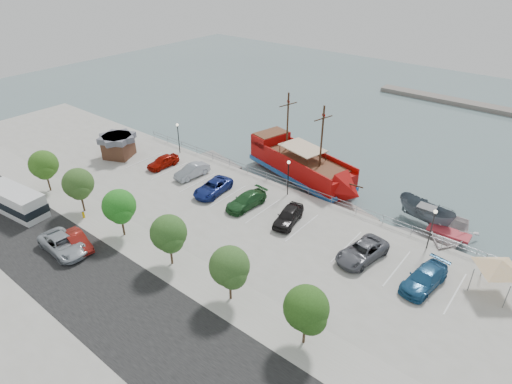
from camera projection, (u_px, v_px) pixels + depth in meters
The scene contains 34 objects.
ground at pixel (252, 227), 45.04m from camera, with size 160.00×160.00×0.00m, color slate.
land_slab at pixel (67, 353), 30.67m from camera, with size 100.00×58.00×1.20m, color #99978B.
street at pixel (123, 307), 33.74m from camera, with size 100.00×8.00×0.04m, color black.
sidewalk at pixel (180, 268), 37.78m from camera, with size 100.00×4.00×0.05m, color #A4A095.
seawall_railing at pixel (294, 186), 49.53m from camera, with size 50.00×0.06×1.00m.
far_shore at pixel (489, 108), 76.53m from camera, with size 40.00×3.00×0.80m, color slate.
pirate_ship at pixel (307, 169), 52.63m from camera, with size 17.62×8.59×10.91m.
patrol_boat at pixel (425, 215), 44.81m from camera, with size 2.43×6.45×2.50m, color #535D66.
speedboat at pixel (448, 236), 42.49m from camera, with size 4.94×6.92×1.43m, color silver.
dock_west at pixel (221, 162), 58.13m from camera, with size 7.00×2.00×0.40m, color gray.
dock_mid at pixel (350, 210), 47.52m from camera, with size 6.78×1.94×0.39m, color gray.
dock_east at pixel (421, 237), 43.20m from camera, with size 6.53×1.86×0.37m, color slate.
shed at pixel (118, 145), 56.90m from camera, with size 4.88×4.88×3.04m.
canopy_tent at pixel (502, 260), 33.74m from camera, with size 4.93×4.93×3.69m.
street_van at pixel (63, 244), 39.51m from camera, with size 2.59×5.62×1.56m, color #A2A9B0.
street_sedan at pixel (77, 241), 40.07m from camera, with size 1.50×4.31×1.42m, color maroon.
shuttle_bus at pixel (16, 201), 45.10m from camera, with size 7.86×3.52×2.68m.
fire_hydrant at pixel (83, 215), 44.52m from camera, with size 0.26×0.26×0.74m.
lamp_post_left at pixel (178, 133), 57.18m from camera, with size 0.36×0.36×4.28m.
lamp_post_mid at pixel (288, 172), 47.44m from camera, with size 0.36×0.36×4.28m.
lamp_post_right at pixel (433, 222), 38.79m from camera, with size 0.36×0.36×4.28m.
tree_a at pixel (44, 166), 47.90m from camera, with size 3.30×3.20×5.00m.
tree_b at pixel (78, 185), 44.12m from camera, with size 3.30×3.20×5.00m.
tree_c at pixel (120, 207), 40.33m from camera, with size 3.30×3.20×5.00m.
tree_d at pixel (169, 235), 36.54m from camera, with size 3.30×3.20×5.00m.
tree_e at pixel (230, 268), 32.76m from camera, with size 3.30×3.20×5.00m.
tree_f at pixel (307, 311), 28.97m from camera, with size 3.30×3.20×5.00m.
parked_car_a at pixel (163, 161), 54.67m from camera, with size 1.76×4.36×1.49m, color #930D03.
parked_car_b at pixel (192, 171), 52.32m from camera, with size 1.61×4.61×1.52m, color #939BA5.
parked_car_c at pixel (213, 187), 48.84m from camera, with size 2.45×5.30×1.47m, color navy.
parked_car_d at pixel (246, 201), 46.32m from camera, with size 2.09×5.14×1.49m, color #215326.
parked_car_e at pixel (288, 216), 43.60m from camera, with size 1.92×4.77×1.63m, color black.
parked_car_g at pixel (362, 252), 38.58m from camera, with size 2.57×5.57×1.55m, color #56575E.
parked_car_h at pixel (424, 278), 35.48m from camera, with size 2.18×5.36×1.56m, color navy.
Camera 1 is at (23.57, -28.64, 24.81)m, focal length 30.00 mm.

